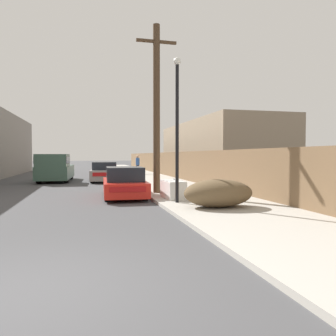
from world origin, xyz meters
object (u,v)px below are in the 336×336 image
at_px(pickup_truck, 55,168).
at_px(car_parked_mid, 105,172).
at_px(utility_pole, 157,107).
at_px(discarded_fridge, 173,189).
at_px(brush_pile, 218,193).
at_px(pedestrian, 138,164).
at_px(parked_sports_car_red, 124,183).
at_px(street_lamp, 177,120).

bearing_deg(pickup_truck, car_parked_mid, 174.85).
relative_size(car_parked_mid, utility_pole, 0.59).
bearing_deg(pickup_truck, discarded_fridge, 118.39).
xyz_separation_m(pickup_truck, brush_pile, (6.23, -13.61, -0.36)).
xyz_separation_m(car_parked_mid, pedestrian, (3.29, 6.44, 0.36)).
xyz_separation_m(brush_pile, pedestrian, (0.36, 19.61, 0.42)).
bearing_deg(pedestrian, parked_sports_car_red, -100.76).
distance_m(brush_pile, pedestrian, 19.62).
bearing_deg(street_lamp, pedestrian, 85.69).
bearing_deg(parked_sports_car_red, pickup_truck, 113.64).
bearing_deg(parked_sports_car_red, street_lamp, -59.36).
bearing_deg(brush_pile, car_parked_mid, 102.54).
xyz_separation_m(parked_sports_car_red, car_parked_mid, (-0.36, 8.97, 0.04)).
relative_size(parked_sports_car_red, utility_pole, 0.57).
bearing_deg(pedestrian, car_parked_mid, -117.06).
height_order(parked_sports_car_red, brush_pile, parked_sports_car_red).
height_order(parked_sports_car_red, pedestrian, pedestrian).
xyz_separation_m(car_parked_mid, street_lamp, (1.91, -11.86, 2.42)).
relative_size(discarded_fridge, parked_sports_car_red, 0.38).
bearing_deg(street_lamp, parked_sports_car_red, 118.24).
bearing_deg(utility_pole, pickup_truck, 119.41).
bearing_deg(car_parked_mid, parked_sports_car_red, -83.91).
xyz_separation_m(parked_sports_car_red, utility_pole, (1.48, 0.29, 3.36)).
relative_size(parked_sports_car_red, pedestrian, 2.53).
distance_m(discarded_fridge, utility_pole, 3.99).
height_order(discarded_fridge, pedestrian, pedestrian).
bearing_deg(utility_pole, street_lamp, -88.79).
height_order(discarded_fridge, brush_pile, brush_pile).
xyz_separation_m(parked_sports_car_red, pickup_truck, (-3.66, 9.41, 0.34)).
bearing_deg(discarded_fridge, parked_sports_car_red, 136.06).
bearing_deg(car_parked_mid, utility_pole, -74.22).
relative_size(utility_pole, pedestrian, 4.39).
xyz_separation_m(utility_pole, street_lamp, (0.07, -3.17, -0.90)).
distance_m(pickup_truck, street_lamp, 13.52).
relative_size(discarded_fridge, brush_pile, 0.71).
distance_m(pickup_truck, utility_pole, 10.89).
relative_size(street_lamp, brush_pile, 2.21).
relative_size(car_parked_mid, brush_pile, 1.92).
relative_size(discarded_fridge, car_parked_mid, 0.37).
xyz_separation_m(parked_sports_car_red, street_lamp, (1.55, -2.88, 2.46)).
height_order(brush_pile, pedestrian, pedestrian).
distance_m(discarded_fridge, street_lamp, 2.88).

